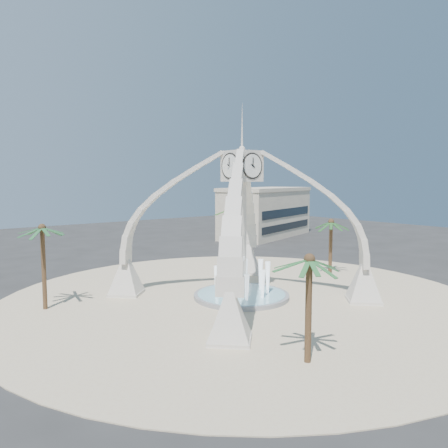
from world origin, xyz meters
TOP-DOWN VIEW (x-y plane):
  - ground at (0.00, 0.00)m, footprint 140.00×140.00m
  - plaza at (0.00, 0.00)m, footprint 40.00×40.00m
  - clock_tower at (-0.00, -0.00)m, footprint 17.94×17.94m
  - fountain at (0.00, 0.00)m, footprint 8.00×8.00m
  - building_ne at (30.00, 28.00)m, footprint 21.87×14.17m
  - palm_east at (13.34, 1.15)m, footprint 5.08×5.08m
  - palm_west at (-13.89, 6.98)m, footprint 4.66×4.66m
  - palm_north at (8.76, 12.81)m, footprint 5.07×5.07m
  - palm_south at (-5.73, -12.12)m, footprint 3.92×3.92m

SIDE VIEW (x-z plane):
  - ground at x=0.00m, z-range 0.00..0.00m
  - plaza at x=0.00m, z-range 0.00..0.06m
  - fountain at x=0.00m, z-range -1.52..2.10m
  - building_ne at x=30.00m, z-range 0.01..8.61m
  - palm_east at x=13.34m, z-range 2.34..8.67m
  - palm_south at x=-5.73m, z-range 2.42..8.87m
  - palm_north at x=8.76m, z-range 2.69..9.78m
  - palm_west at x=-13.89m, z-range 2.72..9.75m
  - clock_tower at x=0.00m, z-range -1.66..14.64m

